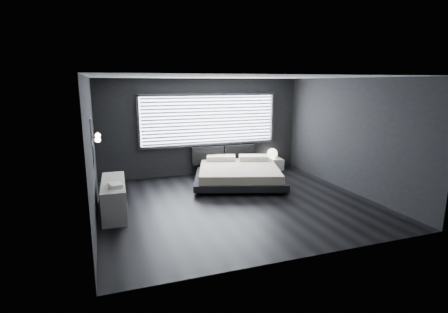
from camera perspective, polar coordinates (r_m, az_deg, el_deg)
name	(u,v)px	position (r m, az deg, el deg)	size (l,w,h in m)	color
room	(237,142)	(7.71, 2.10, 2.39)	(6.04, 6.00, 2.80)	black
window	(210,120)	(10.27, -2.37, 6.00)	(4.14, 0.09, 1.52)	white
headboard	(224,154)	(10.51, -0.06, 0.40)	(1.96, 0.16, 0.52)	black
sconce_near	(98,140)	(7.21, -19.94, 2.60)	(0.18, 0.11, 0.11)	silver
sconce_far	(98,135)	(7.80, -19.93, 3.27)	(0.18, 0.11, 0.11)	silver
wall_art_upper	(91,131)	(6.58, -20.91, 3.89)	(0.01, 0.48, 0.48)	#47474C
wall_art_lower	(93,155)	(6.90, -20.58, 0.30)	(0.01, 0.48, 0.48)	#47474C
bed	(239,173)	(9.48, 2.43, -2.71)	(2.89, 2.83, 0.60)	black
nightstand	(272,164)	(11.08, 7.88, -1.20)	(0.60, 0.50, 0.35)	silver
orb_lamp	(272,153)	(11.02, 7.88, 0.51)	(0.32, 0.32, 0.32)	white
dresser	(114,197)	(7.70, -17.50, -6.35)	(0.54, 1.70, 0.67)	silver
book_stack	(115,185)	(7.21, -17.35, -4.49)	(0.30, 0.38, 0.07)	white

